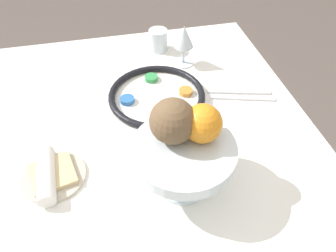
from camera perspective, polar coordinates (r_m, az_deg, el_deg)
The scene contains 11 objects.
dining_table at distance 1.16m, azimuth -4.21°, elevation -15.59°, with size 1.16×1.00×0.72m.
seder_plate at distance 0.98m, azimuth -1.96°, elevation 5.21°, with size 0.29×0.29×0.03m.
wine_glass at distance 1.10m, azimuth 2.79°, elevation 15.01°, with size 0.07×0.07×0.14m.
fruit_stand at distance 0.71m, azimuth 2.73°, elevation -4.99°, with size 0.23×0.23×0.13m.
orange_fruit at distance 0.68m, azimuth 6.03°, elevation 0.44°, with size 0.08×0.08×0.08m.
coconut at distance 0.67m, azimuth 0.84°, elevation 0.87°, with size 0.10×0.10×0.10m.
bread_plate at distance 0.84m, azimuth -19.32°, elevation -8.07°, with size 0.15×0.15×0.02m.
napkin_roll at distance 0.83m, azimuth -20.43°, elevation -8.02°, with size 0.16×0.05×0.04m.
cup_near at distance 1.20m, azimuth -1.71°, elevation 14.74°, with size 0.07×0.07×0.08m.
fork_left at distance 1.04m, azimuth 12.25°, elevation 5.90°, with size 0.07×0.19×0.01m.
fork_right at distance 1.02m, azimuth 12.86°, elevation 4.85°, with size 0.07×0.19×0.01m.
Camera 1 is at (0.57, -0.04, 1.37)m, focal length 35.00 mm.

